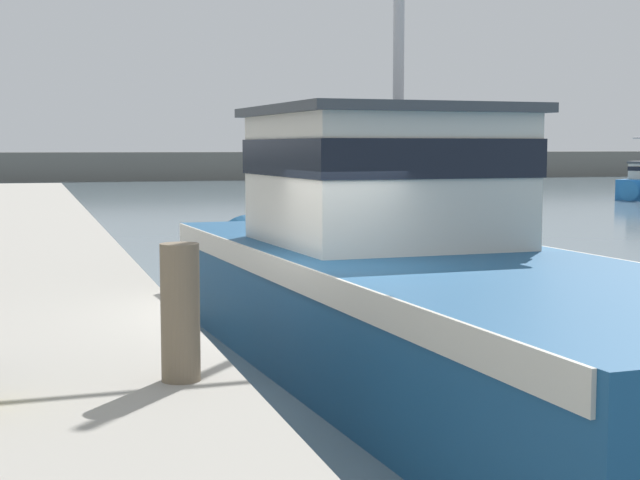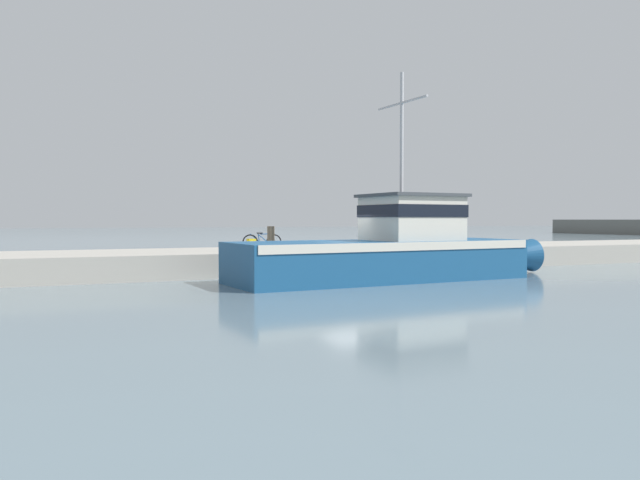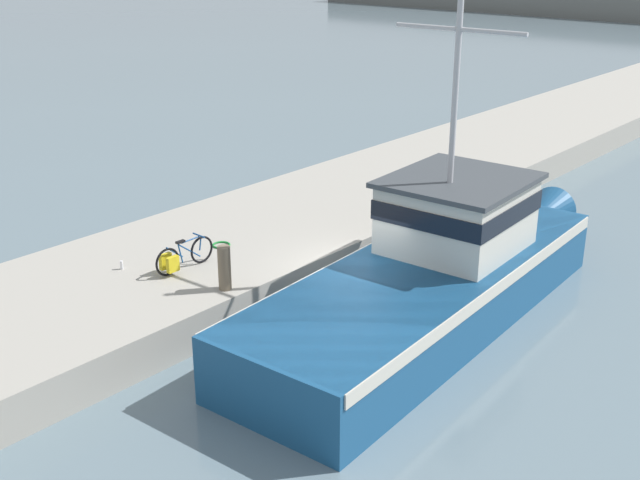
% 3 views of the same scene
% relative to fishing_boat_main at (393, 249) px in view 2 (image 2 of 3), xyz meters
% --- Properties ---
extents(ground_plane, '(320.00, 320.00, 0.00)m').
position_rel_fishing_boat_main_xyz_m(ground_plane, '(-1.60, -0.81, -1.19)').
color(ground_plane, slate).
extents(dock_pier, '(5.92, 80.00, 0.97)m').
position_rel_fishing_boat_main_xyz_m(dock_pier, '(-5.87, -0.81, -0.70)').
color(dock_pier, '#A39E93').
rests_on(dock_pier, ground_plane).
extents(fishing_boat_main, '(4.29, 13.78, 7.96)m').
position_rel_fishing_boat_main_xyz_m(fishing_boat_main, '(0.00, 0.00, 0.00)').
color(fishing_boat_main, navy).
rests_on(fishing_boat_main, ground_plane).
extents(bicycle_touring, '(0.44, 1.78, 0.78)m').
position_rel_fishing_boat_main_xyz_m(bicycle_touring, '(-5.03, -3.75, 0.14)').
color(bicycle_touring, black).
rests_on(bicycle_touring, dock_pier).
extents(mooring_post, '(0.30, 0.30, 1.07)m').
position_rel_fishing_boat_main_xyz_m(mooring_post, '(-3.40, -3.76, 0.32)').
color(mooring_post, '#756651').
rests_on(mooring_post, dock_pier).
extents(hose_coil, '(0.49, 0.49, 0.05)m').
position_rel_fishing_boat_main_xyz_m(hose_coil, '(-5.51, -1.96, -0.19)').
color(hose_coil, '#197A2D').
rests_on(hose_coil, dock_pier).
extents(water_bottle_on_curb, '(0.07, 0.07, 0.22)m').
position_rel_fishing_boat_main_xyz_m(water_bottle_on_curb, '(-6.21, -4.64, -0.11)').
color(water_bottle_on_curb, silver).
rests_on(water_bottle_on_curb, dock_pier).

